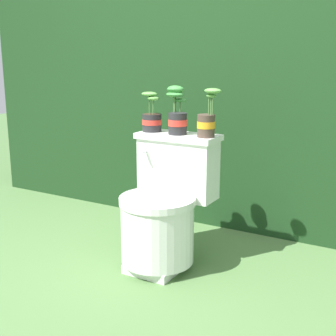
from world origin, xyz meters
TOP-DOWN VIEW (x-y plane):
  - ground_plane at (0.00, 0.00)m, footprint 12.00×12.00m
  - hedge_backdrop at (0.00, 1.14)m, footprint 3.63×0.90m
  - toilet at (0.09, 0.04)m, footprint 0.45×0.52m
  - potted_plant_left at (-0.08, 0.19)m, footprint 0.11×0.11m
  - potted_plant_midleft at (0.08, 0.18)m, footprint 0.13×0.11m
  - potted_plant_middle at (0.26, 0.17)m, footprint 0.13×0.09m

SIDE VIEW (x-z plane):
  - ground_plane at x=0.00m, z-range 0.00..0.00m
  - toilet at x=0.09m, z-range -0.04..0.66m
  - potted_plant_left at x=-0.08m, z-range 0.65..0.87m
  - potted_plant_middle at x=0.26m, z-range 0.65..0.91m
  - potted_plant_midleft at x=0.08m, z-range 0.67..0.93m
  - hedge_backdrop at x=0.00m, z-range 0.00..1.66m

